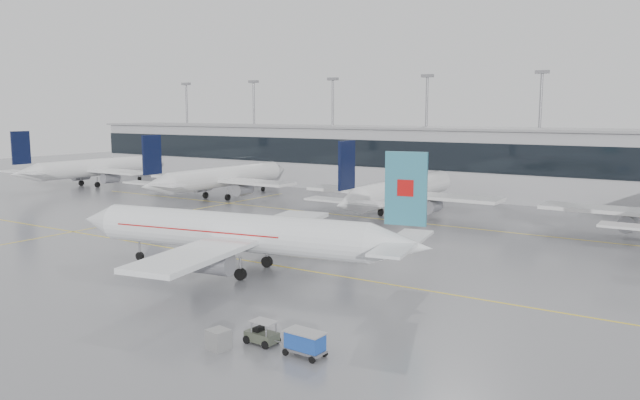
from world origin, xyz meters
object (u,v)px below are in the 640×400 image
Objects in this scene: air_canada_jet at (242,233)px; baggage_tug at (262,335)px; baggage_cart at (305,342)px; gse_unit at (218,339)px.

air_canada_jet reaches higher than baggage_tug.
air_canada_jet is at bearing 143.26° from baggage_cart.
baggage_cart is at bearing 130.08° from air_canada_jet.
gse_unit is at bearing -124.49° from baggage_tug.
air_canada_jet is 19.24m from baggage_tug.
air_canada_jet reaches higher than gse_unit.
gse_unit is (11.34, -16.00, -3.14)m from air_canada_jet.
gse_unit is at bearing 115.21° from air_canada_jet.
baggage_cart reaches higher than gse_unit.
baggage_tug is 2.52× the size of gse_unit.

